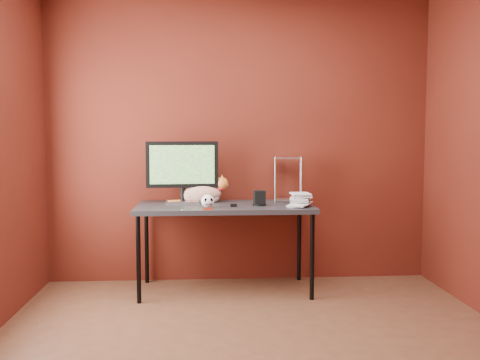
{
  "coord_description": "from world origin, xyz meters",
  "views": [
    {
      "loc": [
        -0.32,
        -3.16,
        1.34
      ],
      "look_at": [
        -0.03,
        1.15,
        0.98
      ],
      "focal_mm": 40.0,
      "sensor_mm": 36.0,
      "label": 1
    }
  ],
  "objects": [
    {
      "name": "room",
      "position": [
        0.0,
        0.0,
        1.45
      ],
      "size": [
        3.52,
        3.52,
        2.61
      ],
      "color": "#4F2C1B",
      "rests_on": "ground"
    },
    {
      "name": "pocket_knife",
      "position": [
        -0.3,
        1.08,
        0.76
      ],
      "size": [
        0.07,
        0.03,
        0.01
      ],
      "primitive_type": "cube",
      "rotation": [
        0.0,
        0.0,
        0.11
      ],
      "color": "#AD220D",
      "rests_on": "desk"
    },
    {
      "name": "speaker",
      "position": [
        0.14,
        1.3,
        0.81
      ],
      "size": [
        0.11,
        0.11,
        0.13
      ],
      "rotation": [
        0.0,
        0.0,
        0.09
      ],
      "color": "black",
      "rests_on": "desk"
    },
    {
      "name": "black_gadget",
      "position": [
        -0.08,
        1.23,
        0.76
      ],
      "size": [
        0.05,
        0.03,
        0.02
      ],
      "primitive_type": "cube",
      "rotation": [
        0.0,
        0.0,
        0.02
      ],
      "color": "black",
      "rests_on": "desk"
    },
    {
      "name": "skull_mug",
      "position": [
        -0.3,
        1.18,
        0.81
      ],
      "size": [
        0.11,
        0.11,
        0.11
      ],
      "rotation": [
        0.0,
        0.0,
        0.15
      ],
      "color": "white",
      "rests_on": "desk"
    },
    {
      "name": "desk",
      "position": [
        -0.15,
        1.37,
        0.7
      ],
      "size": [
        1.5,
        0.7,
        0.75
      ],
      "color": "black",
      "rests_on": "ground"
    },
    {
      "name": "monitor",
      "position": [
        -0.51,
        1.49,
        1.05
      ],
      "size": [
        0.62,
        0.22,
        0.54
      ],
      "rotation": [
        0.0,
        0.0,
        0.05
      ],
      "color": "#B2B2B7",
      "rests_on": "desk"
    },
    {
      "name": "washer",
      "position": [
        -0.49,
        1.08,
        0.75
      ],
      "size": [
        0.04,
        0.04,
        0.0
      ],
      "primitive_type": "cylinder",
      "color": "#B2B2B7",
      "rests_on": "desk"
    },
    {
      "name": "cat",
      "position": [
        -0.35,
        1.54,
        0.84
      ],
      "size": [
        0.53,
        0.2,
        0.25
      ],
      "rotation": [
        0.0,
        0.0,
        -0.01
      ],
      "color": "#C15928",
      "rests_on": "desk"
    },
    {
      "name": "wire_rack",
      "position": [
        0.43,
        1.59,
        0.95
      ],
      "size": [
        0.25,
        0.22,
        0.4
      ],
      "rotation": [
        0.0,
        0.0,
        -0.13
      ],
      "color": "#B2B2B7",
      "rests_on": "desk"
    },
    {
      "name": "book_stack",
      "position": [
        0.4,
        1.25,
        1.37
      ],
      "size": [
        0.23,
        0.25,
        1.24
      ],
      "rotation": [
        0.0,
        0.0,
        -0.29
      ],
      "color": "beige",
      "rests_on": "desk"
    }
  ]
}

